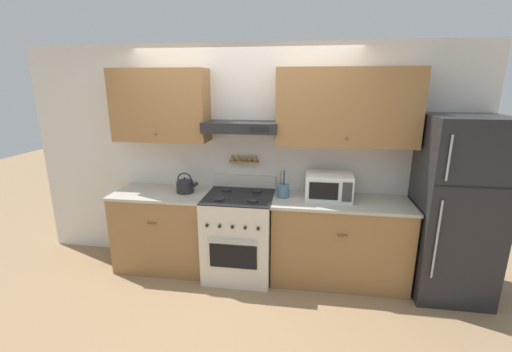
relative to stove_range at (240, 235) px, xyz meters
name	(u,v)px	position (x,y,z in m)	size (l,w,h in m)	color
ground_plane	(235,286)	(0.00, -0.27, -0.48)	(16.00, 16.00, 0.00)	#937551
wall_back	(252,140)	(0.09, 0.31, 1.03)	(5.20, 0.46, 2.55)	silver
counter_left	(165,229)	(-0.91, 0.05, -0.01)	(1.08, 0.63, 0.92)	olive
counter_right	(339,241)	(1.10, 0.05, -0.01)	(1.45, 0.63, 0.92)	olive
stove_range	(240,235)	(0.00, 0.00, 0.00)	(0.73, 0.72, 1.08)	beige
refrigerator	(456,209)	(2.20, -0.01, 0.44)	(0.72, 0.73, 1.83)	#232326
tea_kettle	(185,185)	(-0.64, 0.08, 0.53)	(0.26, 0.20, 0.23)	#232326
microwave	(329,186)	(0.96, 0.10, 0.59)	(0.49, 0.36, 0.28)	white
utensil_crock	(283,190)	(0.47, 0.08, 0.52)	(0.14, 0.14, 0.30)	slate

